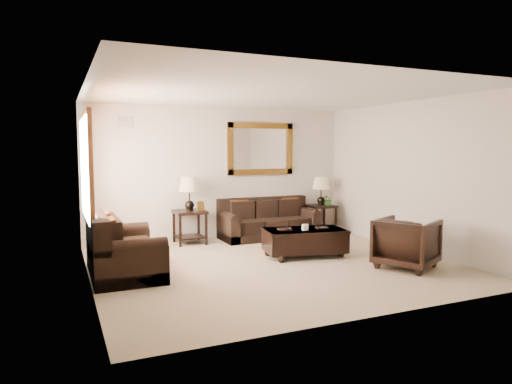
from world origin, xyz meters
name	(u,v)px	position (x,y,z in m)	size (l,w,h in m)	color
room	(274,180)	(0.00, 0.00, 1.35)	(5.51, 5.01, 2.71)	gray
window	(87,168)	(-2.70, 0.90, 1.55)	(0.07, 1.96, 1.66)	white
mirror	(261,149)	(0.88, 2.47, 1.85)	(1.50, 0.06, 1.10)	#4E330F
air_vent	(125,122)	(-1.90, 2.48, 2.35)	(0.25, 0.02, 0.18)	#999999
sofa	(268,223)	(0.88, 2.10, 0.30)	(2.01, 0.87, 0.82)	black
loveseat	(120,252)	(-2.31, 0.37, 0.34)	(0.96, 1.62, 0.91)	black
end_table_left	(190,200)	(-0.77, 2.16, 0.85)	(0.59, 0.59, 1.31)	black
end_table_right	(321,196)	(2.22, 2.18, 0.81)	(0.56, 0.56, 1.23)	black
coffee_table	(305,239)	(0.75, 0.33, 0.29)	(1.49, 0.98, 0.58)	black
armchair	(407,240)	(1.81, -0.99, 0.43)	(0.83, 0.78, 0.86)	black
potted_plant	(328,200)	(2.34, 2.08, 0.72)	(0.24, 0.27, 0.21)	#23551D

